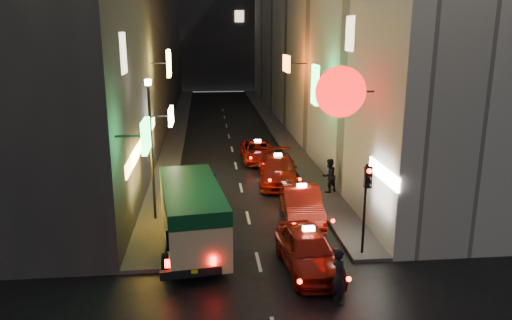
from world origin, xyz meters
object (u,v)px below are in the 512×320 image
object	(u,v)px
minibus	(192,210)
pedestrian_crossing	(339,272)
traffic_light	(367,190)
taxi_near	(308,247)
lamp_post	(151,141)

from	to	relation	value
minibus	pedestrian_crossing	bearing A→B (deg)	-43.72
pedestrian_crossing	traffic_light	size ratio (longest dim) A/B	0.60
minibus	taxi_near	size ratio (longest dim) A/B	1.12
pedestrian_crossing	lamp_post	distance (m)	10.29
taxi_near	lamp_post	xyz separation A→B (m)	(-5.91, 5.27, 2.85)
taxi_near	lamp_post	size ratio (longest dim) A/B	0.91
pedestrian_crossing	minibus	bearing A→B (deg)	30.42
taxi_near	lamp_post	distance (m)	8.41
minibus	taxi_near	world-z (taller)	minibus
traffic_light	minibus	bearing A→B (deg)	167.85
minibus	pedestrian_crossing	distance (m)	6.47
taxi_near	pedestrian_crossing	xyz separation A→B (m)	(0.50, -2.32, 0.18)
pedestrian_crossing	lamp_post	world-z (taller)	lamp_post
lamp_post	traffic_light	bearing A→B (deg)	-28.91
traffic_light	lamp_post	world-z (taller)	lamp_post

